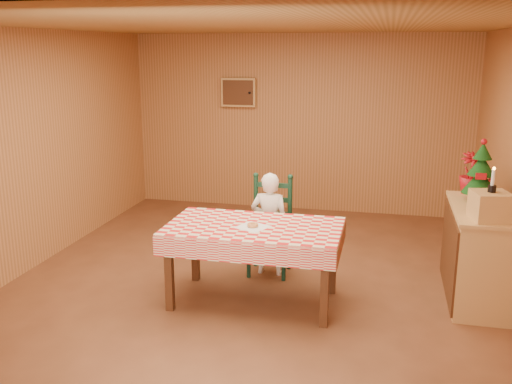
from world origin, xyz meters
TOP-DOWN VIEW (x-y plane):
  - ground at (0.00, 0.00)m, footprint 6.00×6.00m
  - cabin_walls at (-0.00, 0.53)m, footprint 5.10×6.05m
  - dining_table at (0.11, -0.36)m, footprint 1.66×0.96m
  - ladder_chair at (0.11, 0.42)m, footprint 0.44×0.40m
  - seated_child at (0.11, 0.37)m, footprint 0.41×0.27m
  - napkin at (0.11, -0.41)m, footprint 0.35×0.35m
  - donut at (0.11, -0.41)m, footprint 0.14×0.14m
  - shelf_unit at (2.19, 0.18)m, footprint 0.54×1.24m
  - crate at (2.20, -0.22)m, footprint 0.36×0.36m
  - christmas_tree at (2.20, 0.43)m, footprint 0.34×0.34m
  - flower_arrangement at (2.15, 0.73)m, footprint 0.32×0.32m
  - candle_set at (2.20, -0.22)m, footprint 0.07×0.07m
  - storage_bin at (2.26, 0.34)m, footprint 0.50×0.50m

SIDE VIEW (x-z plane):
  - ground at x=0.00m, z-range 0.00..0.00m
  - storage_bin at x=2.26m, z-range 0.00..0.41m
  - shelf_unit at x=2.19m, z-range 0.00..0.93m
  - ladder_chair at x=0.11m, z-range -0.04..1.04m
  - seated_child at x=0.11m, z-range 0.00..1.12m
  - dining_table at x=0.11m, z-range 0.30..1.07m
  - napkin at x=0.11m, z-range 0.77..0.77m
  - donut at x=0.11m, z-range 0.77..0.81m
  - crate at x=2.20m, z-range 0.93..1.18m
  - flower_arrangement at x=2.15m, z-range 0.93..1.36m
  - christmas_tree at x=2.20m, z-range 0.90..1.52m
  - candle_set at x=2.20m, z-range 1.13..1.36m
  - cabin_walls at x=0.00m, z-range 0.50..3.15m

